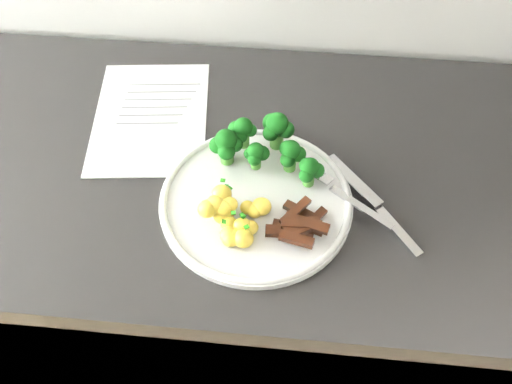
{
  "coord_description": "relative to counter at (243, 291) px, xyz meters",
  "views": [
    {
      "loc": [
        0.12,
        1.11,
        1.57
      ],
      "look_at": [
        0.08,
        1.6,
        0.92
      ],
      "focal_mm": 37.81,
      "sensor_mm": 36.0,
      "label": 1
    }
  ],
  "objects": [
    {
      "name": "fork",
      "position": [
        0.18,
        -0.06,
        0.47
      ],
      "size": [
        0.14,
        0.12,
        0.02
      ],
      "color": "silver",
      "rests_on": "plate"
    },
    {
      "name": "beef_strips",
      "position": [
        0.11,
        -0.12,
        0.47
      ],
      "size": [
        0.09,
        0.09,
        0.03
      ],
      "color": "black",
      "rests_on": "plate"
    },
    {
      "name": "knife",
      "position": [
        0.23,
        -0.08,
        0.46
      ],
      "size": [
        0.15,
        0.18,
        0.02
      ],
      "color": "silver",
      "rests_on": "plate"
    },
    {
      "name": "plate",
      "position": [
        0.04,
        -0.08,
        0.46
      ],
      "size": [
        0.3,
        0.3,
        0.02
      ],
      "color": "silver",
      "rests_on": "counter"
    },
    {
      "name": "broccoli",
      "position": [
        0.04,
        0.0,
        0.5
      ],
      "size": [
        0.18,
        0.12,
        0.08
      ],
      "color": "#386F25",
      "rests_on": "plate"
    },
    {
      "name": "counter",
      "position": [
        0.0,
        0.0,
        0.0
      ],
      "size": [
        2.38,
        0.6,
        0.89
      ],
      "color": "black",
      "rests_on": "ground"
    },
    {
      "name": "potatoes",
      "position": [
        0.0,
        -0.12,
        0.47
      ],
      "size": [
        0.11,
        0.11,
        0.04
      ],
      "color": "gold",
      "rests_on": "plate"
    },
    {
      "name": "recipe_paper",
      "position": [
        -0.17,
        0.1,
        0.45
      ],
      "size": [
        0.23,
        0.3,
        0.0
      ],
      "color": "white",
      "rests_on": "counter"
    }
  ]
}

